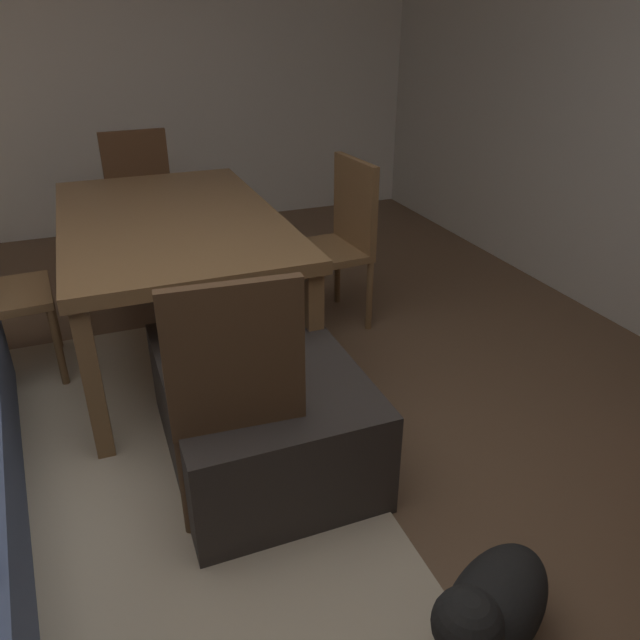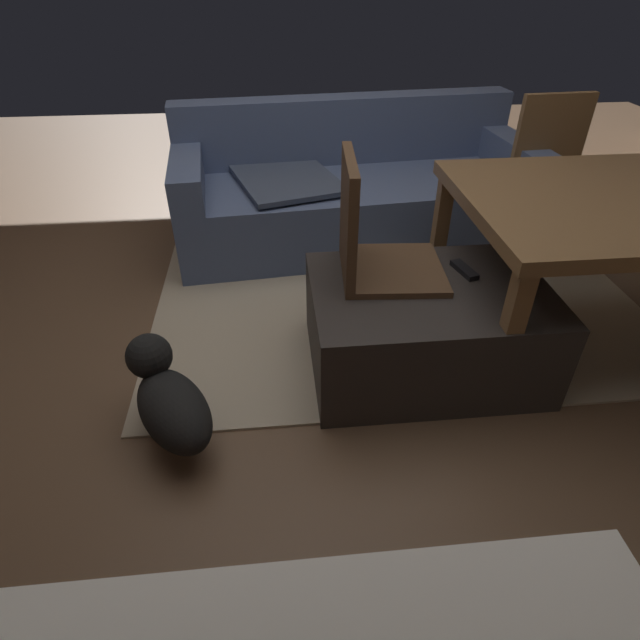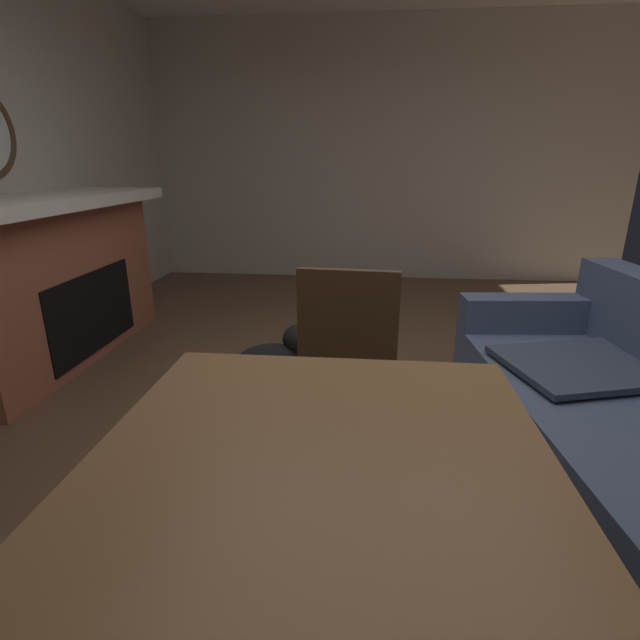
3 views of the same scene
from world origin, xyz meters
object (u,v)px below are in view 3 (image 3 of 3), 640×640
Objects in this scene: ottoman_coffee_table at (302,463)px; small_dog at (273,358)px; dining_table at (302,604)px; tv_remote at (326,441)px; dining_chair_west at (344,369)px; fireplace at (50,280)px.

small_dog is (-1.08, -0.33, -0.02)m from ottoman_coffee_table.
tv_remote is at bearing -177.80° from dining_table.
dining_chair_west is (-0.23, 0.15, 0.31)m from ottoman_coffee_table.
fireplace is at bearing -119.29° from dining_chair_west.
dining_table is (0.85, 0.03, 0.24)m from tv_remote.
fireplace is 1.70m from small_dog.
ottoman_coffee_table is 1.14m from dining_table.
ottoman_coffee_table is (1.42, 1.96, -0.37)m from fireplace.
ottoman_coffee_table is 1.96× the size of small_dog.
ottoman_coffee_table is at bearing -32.90° from dining_chair_west.
dining_chair_west reaches higher than small_dog.
fireplace is 2.09× the size of ottoman_coffee_table.
fireplace reaches higher than small_dog.
fireplace is 1.22× the size of dining_table.
dining_table reaches higher than tv_remote.
tv_remote is 0.31× the size of small_dog.
tv_remote is 0.42m from dining_chair_west.
dining_chair_west is at bearing 160.50° from tv_remote.
ottoman_coffee_table is 6.33× the size of tv_remote.
dining_table is at bearing -11.81° from tv_remote.
tv_remote is (0.18, 0.11, 0.22)m from ottoman_coffee_table.
ottoman_coffee_table is at bearing -162.14° from tv_remote.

